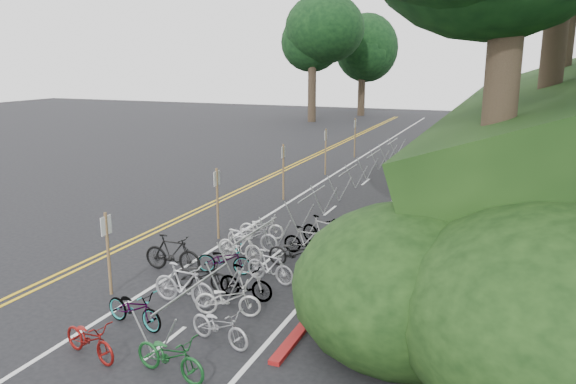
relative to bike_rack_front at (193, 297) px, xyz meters
name	(u,v)px	position (x,y,z in m)	size (l,w,h in m)	color
ground	(111,289)	(-3.36, 1.20, -0.80)	(120.00, 120.00, 0.00)	black
road_markings	(276,204)	(-2.73, 11.30, -0.79)	(7.47, 80.00, 0.01)	gold
red_curb	(402,204)	(2.34, 13.20, -0.75)	(0.25, 28.00, 0.10)	maroon
bike_rack_front	(193,297)	(0.00, 0.00, 0.00)	(1.09, 3.23, 1.06)	#959699
bike_racks_rest	(348,177)	(-0.36, 14.20, 0.06)	(1.14, 23.00, 1.17)	#959699
signpost_near	(108,248)	(-3.10, 0.90, 0.50)	(0.08, 0.40, 2.26)	brown
signposts_rest	(307,157)	(-2.76, 15.20, 0.63)	(0.08, 18.40, 2.50)	brown
bike_front	(172,253)	(-2.49, 2.93, -0.24)	(1.87, 0.53, 1.12)	black
bike_valet	(233,271)	(-0.30, 2.56, -0.34)	(3.20, 10.52, 1.09)	maroon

